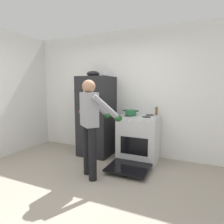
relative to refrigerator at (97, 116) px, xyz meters
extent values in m
plane|color=#9E9384|center=(0.43, -1.57, -0.86)|extent=(8.00, 8.00, 0.00)
cube|color=white|center=(0.43, 0.38, 0.49)|extent=(6.00, 0.10, 2.70)
cube|color=black|center=(0.00, 0.00, 0.00)|extent=(0.68, 0.68, 1.71)
cube|color=black|center=(0.00, -0.34, 0.27)|extent=(0.67, 0.01, 0.01)
cylinder|color=#B7B7BC|center=(-0.08, -0.36, -0.29)|extent=(0.02, 0.02, 0.62)
cylinder|color=#B7B7BC|center=(-0.08, -0.36, 0.56)|extent=(0.02, 0.02, 0.32)
cube|color=red|center=(-0.21, -0.35, 0.12)|extent=(0.04, 0.01, 0.06)
cube|color=yellow|center=(0.04, -0.35, -0.15)|extent=(0.04, 0.01, 0.06)
cube|color=silver|center=(0.96, 0.00, -0.39)|extent=(0.76, 0.64, 0.92)
cube|color=black|center=(0.96, -0.32, -0.47)|extent=(0.53, 0.01, 0.33)
cylinder|color=black|center=(0.78, -0.14, 0.07)|extent=(0.17, 0.17, 0.01)
cylinder|color=black|center=(1.15, -0.14, 0.07)|extent=(0.17, 0.17, 0.01)
cylinder|color=black|center=(0.78, 0.14, 0.07)|extent=(0.17, 0.17, 0.01)
cylinder|color=black|center=(1.15, 0.14, 0.07)|extent=(0.17, 0.17, 0.01)
cylinder|color=silver|center=(0.70, -0.33, 0.01)|extent=(0.04, 0.03, 0.04)
cylinder|color=silver|center=(0.87, -0.33, 0.01)|extent=(0.04, 0.03, 0.04)
cylinder|color=silver|center=(1.05, -0.33, 0.01)|extent=(0.04, 0.03, 0.04)
cylinder|color=silver|center=(1.22, -0.33, 0.01)|extent=(0.04, 0.03, 0.04)
cube|color=black|center=(0.96, -0.62, -0.77)|extent=(0.72, 0.59, 0.04)
cylinder|color=black|center=(0.34, -0.96, -0.43)|extent=(0.13, 0.13, 0.86)
cylinder|color=black|center=(0.54, -1.12, -0.43)|extent=(0.13, 0.13, 0.86)
cube|color=gray|center=(0.44, -1.04, 0.27)|extent=(0.41, 0.38, 0.54)
sphere|color=#A37556|center=(0.44, -1.04, 0.64)|extent=(0.21, 0.21, 0.21)
sphere|color=#3A3A3A|center=(0.44, -1.04, 0.60)|extent=(0.15, 0.15, 0.15)
cylinder|color=gray|center=(0.42, -0.75, 0.31)|extent=(0.38, 0.43, 0.43)
cylinder|color=gray|center=(0.73, -1.00, 0.31)|extent=(0.38, 0.43, 0.43)
ellipsoid|color=#1E5123|center=(0.55, -0.59, 0.13)|extent=(0.12, 0.18, 0.10)
ellipsoid|color=#1E5123|center=(0.86, -0.84, 0.13)|extent=(0.12, 0.18, 0.10)
cylinder|color=#236638|center=(0.80, -0.05, 0.13)|extent=(0.22, 0.22, 0.11)
cube|color=black|center=(0.67, -0.05, 0.16)|extent=(0.05, 0.03, 0.02)
cube|color=black|center=(0.94, -0.05, 0.16)|extent=(0.05, 0.03, 0.02)
cylinder|color=silver|center=(0.18, 0.05, 0.90)|extent=(0.08, 0.08, 0.10)
torus|color=silver|center=(0.22, 0.05, 0.91)|extent=(0.06, 0.01, 0.06)
cylinder|color=brown|center=(1.26, 0.20, 0.15)|extent=(0.05, 0.05, 0.16)
ellipsoid|color=black|center=(-0.08, 0.00, 0.92)|extent=(0.28, 0.28, 0.13)
camera|label=1|loc=(2.01, -3.65, 0.61)|focal=30.63mm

